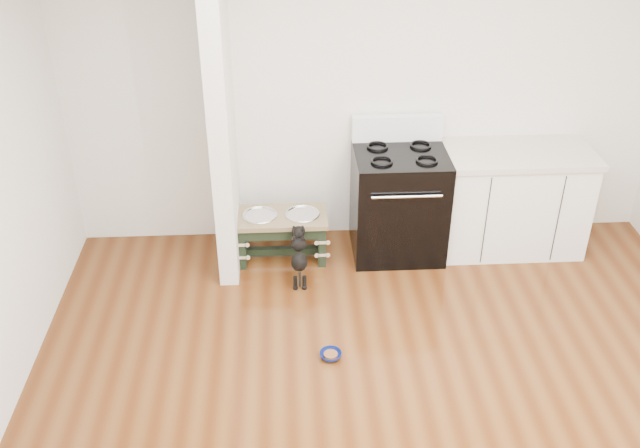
# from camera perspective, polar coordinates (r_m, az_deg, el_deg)

# --- Properties ---
(ground) EXTENTS (5.00, 5.00, 0.00)m
(ground) POSITION_cam_1_polar(r_m,az_deg,el_deg) (4.62, 6.91, -16.88)
(ground) COLOR #4A230D
(ground) RESTS_ON ground
(room_shell) EXTENTS (5.00, 5.00, 5.00)m
(room_shell) POSITION_cam_1_polar(r_m,az_deg,el_deg) (3.59, 8.52, 0.70)
(room_shell) COLOR silver
(room_shell) RESTS_ON ground
(partition_wall) EXTENTS (0.15, 0.80, 2.70)m
(partition_wall) POSITION_cam_1_polar(r_m,az_deg,el_deg) (5.55, -7.94, 8.95)
(partition_wall) COLOR silver
(partition_wall) RESTS_ON ground
(oven_range) EXTENTS (0.76, 0.69, 1.14)m
(oven_range) POSITION_cam_1_polar(r_m,az_deg,el_deg) (6.04, 6.30, 1.79)
(oven_range) COLOR black
(oven_range) RESTS_ON ground
(cabinet_run) EXTENTS (1.24, 0.64, 0.91)m
(cabinet_run) POSITION_cam_1_polar(r_m,az_deg,el_deg) (6.30, 15.10, 1.87)
(cabinet_run) COLOR white
(cabinet_run) RESTS_ON ground
(dog_feeder) EXTENTS (0.76, 0.41, 0.43)m
(dog_feeder) POSITION_cam_1_polar(r_m,az_deg,el_deg) (6.00, -3.09, -0.30)
(dog_feeder) COLOR black
(dog_feeder) RESTS_ON ground
(puppy) EXTENTS (0.13, 0.39, 0.46)m
(puppy) POSITION_cam_1_polar(r_m,az_deg,el_deg) (5.72, -1.69, -2.46)
(puppy) COLOR black
(puppy) RESTS_ON ground
(floor_bowl) EXTENTS (0.20, 0.20, 0.05)m
(floor_bowl) POSITION_cam_1_polar(r_m,az_deg,el_deg) (5.11, 0.86, -10.45)
(floor_bowl) COLOR navy
(floor_bowl) RESTS_ON ground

